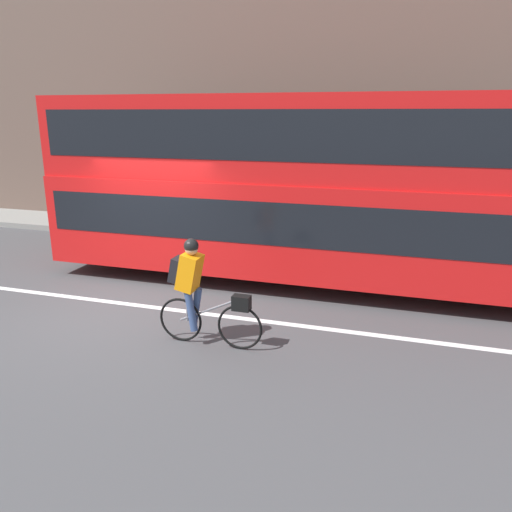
{
  "coord_description": "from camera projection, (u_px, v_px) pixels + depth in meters",
  "views": [
    {
      "loc": [
        4.72,
        -7.18,
        3.36
      ],
      "look_at": [
        2.28,
        0.62,
        1.0
      ],
      "focal_mm": 35.0,
      "sensor_mm": 36.0,
      "label": 1
    }
  ],
  "objects": [
    {
      "name": "cyclist_on_bike",
      "position": [
        198.0,
        289.0,
        7.3
      ],
      "size": [
        1.63,
        0.32,
        1.62
      ],
      "color": "black",
      "rests_on": "ground_plane"
    },
    {
      "name": "trash_bin",
      "position": [
        171.0,
        210.0,
        14.19
      ],
      "size": [
        0.47,
        0.47,
        1.05
      ],
      "color": "#515156",
      "rests_on": "sidewalk_curb"
    },
    {
      "name": "road_center_line",
      "position": [
        130.0,
        304.0,
        9.06
      ],
      "size": [
        50.0,
        0.14,
        0.01
      ],
      "primitive_type": "cube",
      "color": "silver",
      "rests_on": "ground_plane"
    },
    {
      "name": "bus",
      "position": [
        307.0,
        182.0,
        9.74
      ],
      "size": [
        10.38,
        2.45,
        3.68
      ],
      "color": "black",
      "rests_on": "ground_plane"
    },
    {
      "name": "ground_plane",
      "position": [
        123.0,
        309.0,
        8.87
      ],
      "size": [
        80.0,
        80.0,
        0.0
      ],
      "primitive_type": "plane",
      "color": "#424244"
    },
    {
      "name": "sidewalk_curb",
      "position": [
        231.0,
        234.0,
        13.94
      ],
      "size": [
        60.0,
        1.84,
        0.16
      ],
      "color": "gray",
      "rests_on": "ground_plane"
    },
    {
      "name": "building_facade",
      "position": [
        242.0,
        81.0,
        13.78
      ],
      "size": [
        60.0,
        0.3,
        8.36
      ],
      "color": "brown",
      "rests_on": "ground_plane"
    }
  ]
}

